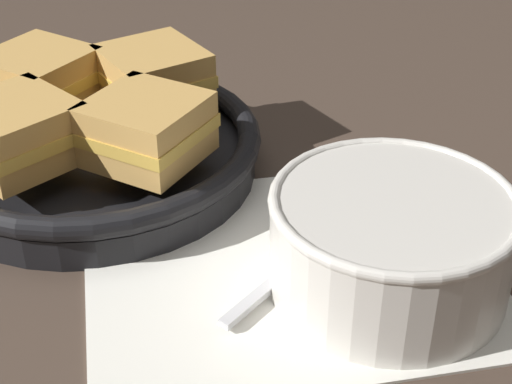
{
  "coord_description": "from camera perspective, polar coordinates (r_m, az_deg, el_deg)",
  "views": [
    {
      "loc": [
        -0.16,
        -0.43,
        0.33
      ],
      "look_at": [
        0.0,
        -0.0,
        0.04
      ],
      "focal_mm": 55.0,
      "sensor_mm": 36.0,
      "label": 1
    }
  ],
  "objects": [
    {
      "name": "sandwich_far_left",
      "position": [
        0.66,
        -7.48,
        8.35
      ],
      "size": [
        0.09,
        0.09,
        0.05
      ],
      "rotation": [
        0.0,
        0.0,
        8.07
      ],
      "color": "tan",
      "rests_on": "skillet"
    },
    {
      "name": "soup_bowl",
      "position": [
        0.5,
        9.8,
        -3.3
      ],
      "size": [
        0.16,
        0.16,
        0.07
      ],
      "color": "silver",
      "rests_on": "ground_plane"
    },
    {
      "name": "skillet",
      "position": [
        0.64,
        -11.74,
        2.92
      ],
      "size": [
        0.31,
        0.31,
        0.04
      ],
      "color": "black",
      "rests_on": "ground_plane"
    },
    {
      "name": "spoon",
      "position": [
        0.56,
        5.59,
        -2.92
      ],
      "size": [
        0.16,
        0.11,
        0.01
      ],
      "rotation": [
        0.0,
        0.0,
        0.55
      ],
      "color": "silver",
      "rests_on": "napkin"
    },
    {
      "name": "sandwich_near_right",
      "position": [
        0.57,
        -7.99,
        4.55
      ],
      "size": [
        0.11,
        0.11,
        0.05
      ],
      "rotation": [
        0.0,
        0.0,
        6.98
      ],
      "color": "tan",
      "rests_on": "skillet"
    },
    {
      "name": "napkin",
      "position": [
        0.54,
        2.28,
        -5.38
      ],
      "size": [
        0.31,
        0.27,
        0.0
      ],
      "color": "white",
      "rests_on": "ground_plane"
    },
    {
      "name": "sandwich_far_right",
      "position": [
        0.67,
        -15.48,
        7.93
      ],
      "size": [
        0.11,
        0.11,
        0.05
      ],
      "rotation": [
        0.0,
        0.0,
        10.07
      ],
      "color": "tan",
      "rests_on": "skillet"
    },
    {
      "name": "ground_plane",
      "position": [
        0.57,
        -0.53,
        -3.16
      ],
      "size": [
        4.0,
        4.0,
        0.0
      ],
      "primitive_type": "plane",
      "color": "#47382D"
    },
    {
      "name": "sandwich_near_left",
      "position": [
        0.59,
        -17.02,
        4.15
      ],
      "size": [
        0.1,
        0.1,
        0.05
      ],
      "rotation": [
        0.0,
        0.0,
        5.15
      ],
      "color": "tan",
      "rests_on": "skillet"
    }
  ]
}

